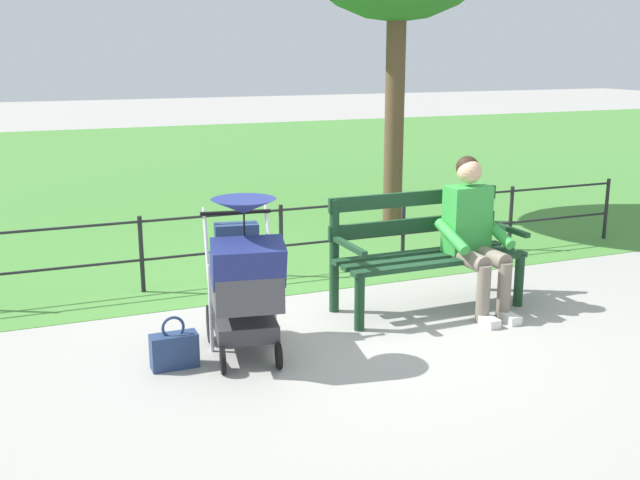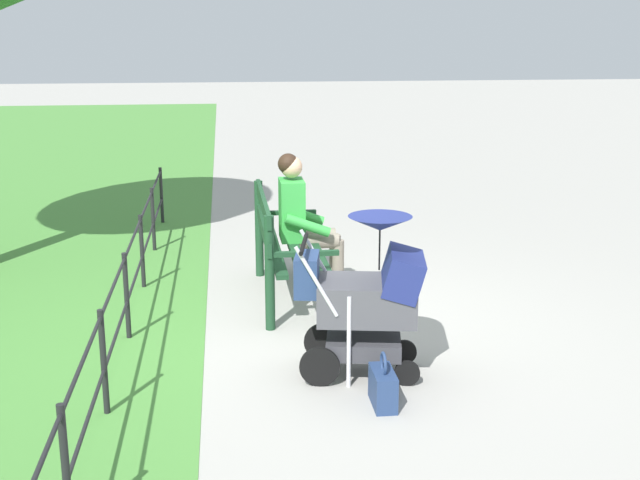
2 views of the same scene
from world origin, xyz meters
TOP-DOWN VIEW (x-y plane):
  - ground_plane at (0.00, 0.00)m, footprint 60.00×60.00m
  - grass_lawn at (0.00, -8.80)m, footprint 40.00×16.00m
  - park_bench at (-0.82, -0.12)m, footprint 1.61×0.62m
  - person_on_bench at (-1.15, 0.11)m, footprint 0.53×0.74m
  - stroller at (0.89, 0.36)m, footprint 0.64×0.95m
  - handbag at (1.41, 0.37)m, footprint 0.32×0.14m
  - park_fence at (-0.28, -1.40)m, footprint 7.92×0.04m

SIDE VIEW (x-z plane):
  - ground_plane at x=0.00m, z-range 0.00..0.00m
  - grass_lawn at x=0.00m, z-range 0.00..0.01m
  - handbag at x=1.41m, z-range -0.06..0.31m
  - park_fence at x=-0.28m, z-range 0.07..0.77m
  - park_bench at x=-0.82m, z-range 0.05..1.01m
  - stroller at x=0.89m, z-range 0.02..1.17m
  - person_on_bench at x=-1.15m, z-range 0.04..1.31m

